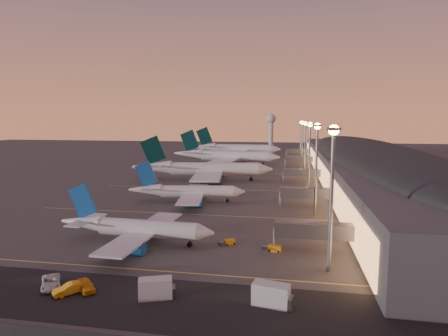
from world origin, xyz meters
The scene contains 19 objects.
ground centered at (0.00, 0.00, 0.00)m, with size 700.00×700.00×0.00m, color #3E3B39.
airliner_narrow_south centered at (-4.11, -31.21, 3.32)m, with size 35.89×32.05×12.83m.
airliner_narrow_north centered at (-4.03, 10.08, 3.52)m, with size 38.10×34.34×13.61m.
airliner_wide_near centered at (-9.33, 53.84, 5.14)m, with size 62.36×57.30×19.96m.
airliner_wide_mid centered at (-9.19, 112.77, 5.39)m, with size 65.45×59.97×20.93m.
airliner_wide_far centered at (-11.54, 167.88, 5.57)m, with size 67.56×61.41×21.65m.
terminal_building centered at (61.84, 72.47, 8.78)m, with size 56.35×255.00×17.46m.
light_masts centered at (36.00, 65.00, 17.55)m, with size 2.20×217.20×25.90m.
radar_tower centered at (10.00, 260.00, 21.87)m, with size 9.00×9.00×32.50m.
service_lane centered at (0.00, -56.00, 0.01)m, with size 260.00×16.00×0.01m.
lane_markings centered at (0.00, 40.00, 0.01)m, with size 90.00×180.36×0.00m.
fence centered at (0.00, -68.00, 1.00)m, with size 124.00×0.12×2.00m.
baggage_tug_a centered at (25.63, -31.06, 0.53)m, with size 4.10×2.22×1.16m.
baggage_tug_b centered at (15.95, -28.77, 0.47)m, with size 3.63×2.98×1.03m.
catering_truck_a centered at (9.58, -54.76, 1.44)m, with size 5.86×3.82×3.08m.
catering_truck_b centered at (26.87, -54.14, 1.54)m, with size 6.17×3.39×3.28m.
service_van_b centered at (-2.39, -54.35, 0.85)m, with size 2.01×5.00×1.70m, color orange.
service_van_c centered at (-8.55, -54.29, 0.84)m, with size 2.79×6.05×1.68m, color silver.
service_van_d centered at (-4.19, -55.79, 0.83)m, with size 1.77×5.07×1.67m, color orange.
Camera 1 is at (28.86, -105.66, 26.70)m, focal length 30.00 mm.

